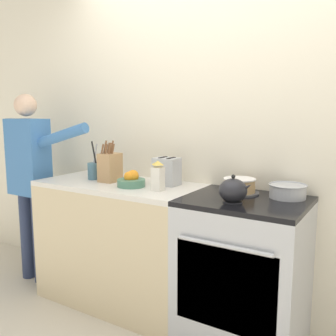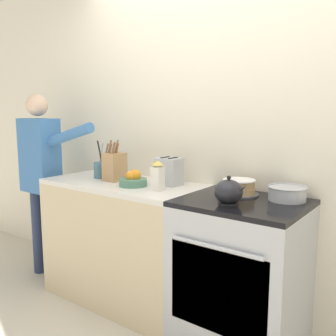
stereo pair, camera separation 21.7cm
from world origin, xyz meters
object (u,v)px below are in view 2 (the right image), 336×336
Objects in this scene: layer_cake at (239,188)px; toaster at (169,171)px; milk_carton at (158,176)px; person_baker at (41,170)px; stove_range at (240,274)px; tea_kettle at (229,192)px; knife_block at (115,166)px; mixing_bowl at (287,193)px; utensil_crock at (100,169)px; fruit_bowl at (133,180)px.

toaster is at bearing -178.96° from layer_cake.
milk_carton is at bearing -75.13° from toaster.
stove_range is at bearing 16.14° from person_baker.
milk_carton reaches higher than tea_kettle.
knife_block is at bearing -172.90° from layer_cake.
mixing_bowl is (0.30, 0.03, -0.00)m from layer_cake.
person_baker reaches higher than tea_kettle.
tea_kettle is 0.67× the size of utensil_crock.
fruit_bowl is at bearing 15.39° from person_baker.
toaster is (0.18, 0.18, 0.06)m from fruit_bowl.
toaster is 0.20m from milk_carton.
milk_carton is at bearing 14.20° from person_baker.
person_baker is (-1.02, -0.05, -0.02)m from fruit_bowl.
utensil_crock is (-1.44, -0.15, 0.03)m from mixing_bowl.
mixing_bowl is 1.14× the size of milk_carton.
tea_kettle is 0.37m from mixing_bowl.
knife_block is 0.19× the size of person_baker.
utensil_crock is at bearing 23.92° from person_baker.
stove_range is at bearing -0.37° from knife_block.
mixing_bowl is 2.06m from person_baker.
mixing_bowl is at bearing 5.97° from utensil_crock.
mixing_bowl is at bearing 16.85° from milk_carton.
utensil_crock is at bearing 178.22° from knife_block.
toaster reaches higher than fruit_bowl.
stove_range is 1.90m from person_baker.
person_baker is at bearing -169.42° from toaster.
toaster reaches higher than mixing_bowl.
person_baker is at bearing -172.35° from layer_cake.
tea_kettle is 0.13× the size of person_baker.
utensil_crock reaches higher than mixing_bowl.
fruit_bowl is at bearing -167.70° from mixing_bowl.
toaster is 0.13× the size of person_baker.
tea_kettle is 1.01× the size of toaster.
knife_block is (-0.97, -0.12, 0.06)m from layer_cake.
mixing_bowl is (0.24, 0.28, -0.03)m from tea_kettle.
mixing_bowl is 1.45m from utensil_crock.
layer_cake is 0.82× the size of knife_block.
person_baker is at bearing -171.65° from knife_block.
fruit_bowl is 0.26m from toaster.
person_baker is (-1.75, -0.23, -0.03)m from layer_cake.
utensil_crock is (-1.23, 0.01, 0.53)m from stove_range.
mixing_bowl is 0.77× the size of utensil_crock.
mixing_bowl is at bearing 6.58° from layer_cake.
person_baker is (-1.80, 0.01, -0.05)m from tea_kettle.
knife_block is 1.03× the size of utensil_crock.
toaster reaches higher than stove_range.
utensil_crock is (-0.17, 0.01, -0.04)m from knife_block.
layer_cake is 0.98m from knife_block.
layer_cake is (-0.09, 0.13, 0.51)m from stove_range.
stove_range is 4.63× the size of toaster.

